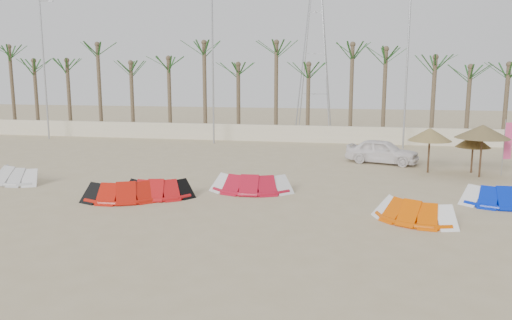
% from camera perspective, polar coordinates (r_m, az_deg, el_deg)
% --- Properties ---
extents(ground, '(120.00, 120.00, 0.00)m').
position_cam_1_polar(ground, '(17.98, -3.66, -7.33)').
color(ground, tan).
rests_on(ground, ground).
extents(boundary_wall, '(60.00, 0.30, 1.30)m').
position_cam_1_polar(boundary_wall, '(39.14, 4.46, 3.02)').
color(boundary_wall, beige).
rests_on(boundary_wall, ground).
extents(palm_line, '(52.00, 4.00, 7.70)m').
position_cam_1_polar(palm_line, '(40.30, 5.78, 11.46)').
color(palm_line, brown).
rests_on(palm_line, ground).
extents(lamp_a, '(1.25, 0.14, 11.00)m').
position_cam_1_polar(lamp_a, '(43.96, -23.02, 9.72)').
color(lamp_a, '#A5A8AD').
rests_on(lamp_a, ground).
extents(lamp_b, '(1.25, 0.14, 11.00)m').
position_cam_1_polar(lamp_b, '(38.04, -4.91, 10.55)').
color(lamp_b, '#A5A8AD').
rests_on(lamp_b, ground).
extents(lamp_c, '(1.25, 0.14, 11.00)m').
position_cam_1_polar(lamp_c, '(36.80, 16.93, 10.18)').
color(lamp_c, '#A5A8AD').
rests_on(lamp_c, ground).
extents(pylon, '(3.00, 3.00, 14.00)m').
position_cam_1_polar(pylon, '(45.05, 6.58, 3.06)').
color(pylon, '#A5A8AD').
rests_on(pylon, ground).
extents(kite_grey, '(3.36, 2.29, 0.90)m').
position_cam_1_polar(kite_grey, '(27.30, -25.61, -1.43)').
color(kite_grey, '#B5B5B5').
rests_on(kite_grey, ground).
extents(kite_red_left, '(3.94, 2.69, 0.90)m').
position_cam_1_polar(kite_red_left, '(22.07, -14.24, -3.24)').
color(kite_red_left, '#B71509').
rests_on(kite_red_left, ground).
extents(kite_red_mid, '(3.30, 2.06, 0.90)m').
position_cam_1_polar(kite_red_mid, '(22.17, -10.94, -3.06)').
color(kite_red_mid, red).
rests_on(kite_red_mid, ground).
extents(kite_red_right, '(3.64, 1.64, 0.90)m').
position_cam_1_polar(kite_red_right, '(22.84, -0.41, -2.49)').
color(kite_red_right, '#AF0F25').
rests_on(kite_red_right, ground).
extents(kite_orange, '(3.50, 2.62, 0.90)m').
position_cam_1_polar(kite_orange, '(19.19, 17.45, -5.37)').
color(kite_orange, '#D94E00').
rests_on(kite_orange, ground).
extents(kite_blue, '(3.17, 1.56, 0.90)m').
position_cam_1_polar(kite_blue, '(22.81, 26.22, -3.55)').
color(kite_blue, '#021FB8').
rests_on(kite_blue, ground).
extents(parasol_left, '(2.30, 2.30, 2.44)m').
position_cam_1_polar(parasol_left, '(28.28, 19.25, 2.78)').
color(parasol_left, '#4C331E').
rests_on(parasol_left, ground).
extents(parasol_mid, '(2.72, 2.72, 2.74)m').
position_cam_1_polar(parasol_mid, '(27.96, 24.48, 2.98)').
color(parasol_mid, '#4C331E').
rests_on(parasol_mid, ground).
extents(parasol_right, '(1.82, 1.82, 2.10)m').
position_cam_1_polar(parasol_right, '(29.13, 23.59, 2.01)').
color(parasol_right, '#4C331E').
rests_on(parasol_right, ground).
extents(flag_pink, '(0.45, 0.12, 2.96)m').
position_cam_1_polar(flag_pink, '(29.09, 26.80, 1.79)').
color(flag_pink, '#A5A8AD').
rests_on(flag_pink, ground).
extents(car, '(4.55, 2.87, 1.44)m').
position_cam_1_polar(car, '(30.64, 14.24, 0.97)').
color(car, white).
rests_on(car, ground).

